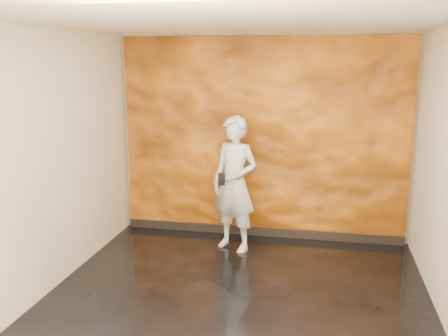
% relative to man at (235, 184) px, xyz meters
% --- Properties ---
extents(room, '(4.02, 4.02, 2.81)m').
position_rel_man_xyz_m(room, '(0.27, -1.37, 0.52)').
color(room, black).
rests_on(room, ground).
extents(feature_wall, '(3.90, 0.06, 2.75)m').
position_rel_man_xyz_m(feature_wall, '(0.27, 0.59, 0.50)').
color(feature_wall, orange).
rests_on(feature_wall, ground).
extents(baseboard, '(3.90, 0.04, 0.12)m').
position_rel_man_xyz_m(baseboard, '(0.27, 0.55, -0.82)').
color(baseboard, black).
rests_on(baseboard, ground).
extents(man, '(0.75, 0.64, 1.75)m').
position_rel_man_xyz_m(man, '(0.00, 0.00, 0.00)').
color(man, '#9DA2AB').
rests_on(man, ground).
extents(phone, '(0.09, 0.03, 0.16)m').
position_rel_man_xyz_m(phone, '(-0.12, -0.24, 0.12)').
color(phone, black).
rests_on(phone, man).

